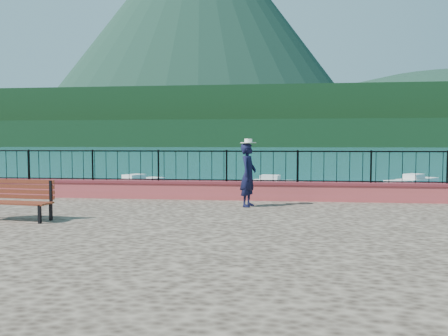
% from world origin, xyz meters
% --- Properties ---
extents(ground, '(2000.00, 2000.00, 0.00)m').
position_xyz_m(ground, '(0.00, 0.00, 0.00)').
color(ground, '#19596B').
rests_on(ground, ground).
extents(parapet, '(28.00, 0.46, 0.58)m').
position_xyz_m(parapet, '(0.00, 3.70, 1.49)').
color(parapet, '#B44149').
rests_on(parapet, promenade).
extents(railing, '(27.00, 0.05, 0.95)m').
position_xyz_m(railing, '(0.00, 3.70, 2.25)').
color(railing, black).
rests_on(railing, parapet).
extents(dock, '(2.00, 16.00, 0.30)m').
position_xyz_m(dock, '(-2.00, 12.00, 0.15)').
color(dock, '#2D231C').
rests_on(dock, ground).
extents(far_forest, '(900.00, 60.00, 18.00)m').
position_xyz_m(far_forest, '(0.00, 300.00, 9.00)').
color(far_forest, black).
rests_on(far_forest, ground).
extents(foothills, '(900.00, 120.00, 44.00)m').
position_xyz_m(foothills, '(0.00, 360.00, 22.00)').
color(foothills, black).
rests_on(foothills, ground).
extents(volcano, '(560.00, 560.00, 380.00)m').
position_xyz_m(volcano, '(-120.00, 700.00, 190.00)').
color(volcano, '#142D23').
rests_on(volcano, ground).
extents(park_bench, '(1.72, 0.72, 0.93)m').
position_xyz_m(park_bench, '(-4.70, -0.52, 1.48)').
color(park_bench, black).
rests_on(park_bench, promenade).
extents(person, '(0.57, 0.74, 1.79)m').
position_xyz_m(person, '(0.47, 2.29, 2.09)').
color(person, black).
rests_on(person, promenade).
extents(hat, '(0.44, 0.44, 0.12)m').
position_xyz_m(hat, '(0.47, 2.29, 3.05)').
color(hat, white).
rests_on(hat, person).
extents(boat_0, '(3.55, 1.80, 0.80)m').
position_xyz_m(boat_0, '(-5.95, 12.39, 0.40)').
color(boat_0, white).
rests_on(boat_0, ground).
extents(boat_1, '(3.44, 2.99, 0.80)m').
position_xyz_m(boat_1, '(5.27, 10.31, 0.40)').
color(boat_1, white).
rests_on(boat_1, ground).
extents(boat_2, '(3.59, 2.93, 0.80)m').
position_xyz_m(boat_2, '(8.78, 16.86, 0.40)').
color(boat_2, silver).
rests_on(boat_2, ground).
extents(boat_3, '(2.92, 4.11, 0.80)m').
position_xyz_m(boat_3, '(-8.32, 20.12, 0.40)').
color(boat_3, silver).
rests_on(boat_3, ground).
extents(boat_4, '(3.74, 2.12, 0.80)m').
position_xyz_m(boat_4, '(1.41, 19.92, 0.40)').
color(boat_4, silver).
rests_on(boat_4, ground).
extents(boat_5, '(3.62, 3.74, 0.80)m').
position_xyz_m(boat_5, '(11.44, 22.81, 0.40)').
color(boat_5, silver).
rests_on(boat_5, ground).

